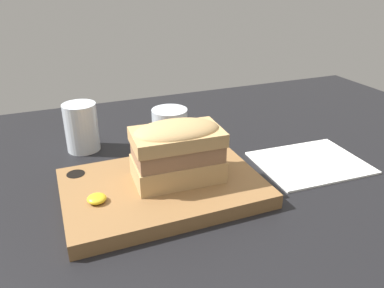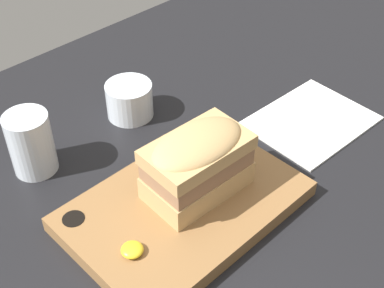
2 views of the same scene
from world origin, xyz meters
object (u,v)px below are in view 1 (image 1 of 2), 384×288
Objects in this scene: serving_board at (162,188)px; sandwich at (177,149)px; napkin at (310,163)px; water_glass at (82,130)px; wine_glass at (170,123)px.

serving_board is 7.54cm from sandwich.
serving_board is at bearing 179.45° from napkin.
water_glass is at bearing 150.14° from napkin.
wine_glass is at bearing 68.27° from serving_board.
water_glass is 48.20cm from napkin.
sandwich reaches higher than serving_board.
water_glass is 0.48× the size of napkin.
wine_glass is at bearing 1.29° from water_glass.
wine_glass is 0.39× the size of napkin.
water_glass reaches higher than napkin.
sandwich is 29.40cm from napkin.
serving_board is 25.95cm from wine_glass.
water_glass is at bearing 113.76° from serving_board.
sandwich is 0.72× the size of napkin.
sandwich reaches higher than wine_glass.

